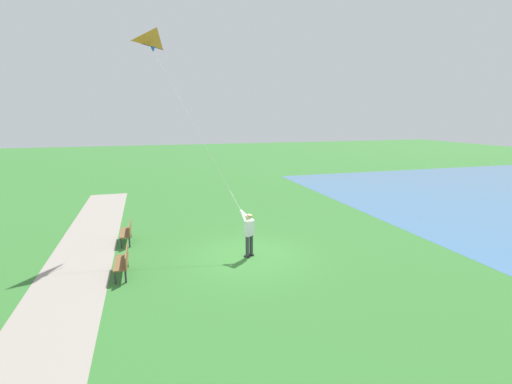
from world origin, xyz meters
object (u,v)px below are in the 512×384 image
object	(u,v)px
person_kite_flyer	(249,231)
park_bench_far_walkway	(123,261)
flying_kite	(157,41)
park_bench_near_walkway	(127,231)

from	to	relation	value
person_kite_flyer	park_bench_far_walkway	xyz separation A→B (m)	(4.62, 0.40, -0.54)
person_kite_flyer	flying_kite	world-z (taller)	flying_kite
person_kite_flyer	flying_kite	size ratio (longest dim) A/B	0.25
park_bench_far_walkway	park_bench_near_walkway	bearing A→B (deg)	-90.01
park_bench_far_walkway	person_kite_flyer	bearing A→B (deg)	-175.03
person_kite_flyer	park_bench_near_walkway	distance (m)	5.59
flying_kite	park_bench_near_walkway	world-z (taller)	flying_kite
flying_kite	park_bench_near_walkway	xyz separation A→B (m)	(1.74, 1.23, -8.12)
park_bench_near_walkway	park_bench_far_walkway	size ratio (longest dim) A/B	1.00
person_kite_flyer	flying_kite	bearing A→B (deg)	-56.29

